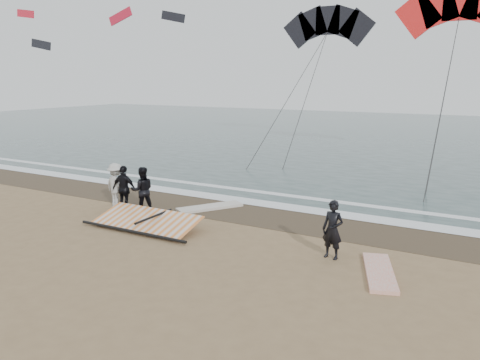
{
  "coord_description": "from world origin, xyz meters",
  "views": [
    {
      "loc": [
        6.84,
        -10.45,
        4.94
      ],
      "look_at": [
        -0.58,
        3.0,
        1.6
      ],
      "focal_mm": 35.0,
      "sensor_mm": 36.0,
      "label": 1
    }
  ],
  "objects_px": {
    "board_white": "(380,272)",
    "sail_rig": "(148,221)",
    "man_main": "(333,230)",
    "board_cream": "(210,207)"
  },
  "relations": [
    {
      "from": "board_white",
      "to": "sail_rig",
      "type": "bearing_deg",
      "value": 160.31
    },
    {
      "from": "man_main",
      "to": "board_white",
      "type": "height_order",
      "value": "man_main"
    },
    {
      "from": "board_white",
      "to": "sail_rig",
      "type": "height_order",
      "value": "sail_rig"
    },
    {
      "from": "man_main",
      "to": "sail_rig",
      "type": "bearing_deg",
      "value": -168.53
    },
    {
      "from": "board_cream",
      "to": "board_white",
      "type": "bearing_deg",
      "value": 10.05
    },
    {
      "from": "board_white",
      "to": "board_cream",
      "type": "bearing_deg",
      "value": 138.32
    },
    {
      "from": "sail_rig",
      "to": "board_white",
      "type": "bearing_deg",
      "value": -1.5
    },
    {
      "from": "sail_rig",
      "to": "man_main",
      "type": "bearing_deg",
      "value": 2.32
    },
    {
      "from": "man_main",
      "to": "board_white",
      "type": "distance_m",
      "value": 1.7
    },
    {
      "from": "board_cream",
      "to": "man_main",
      "type": "bearing_deg",
      "value": 8.71
    }
  ]
}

